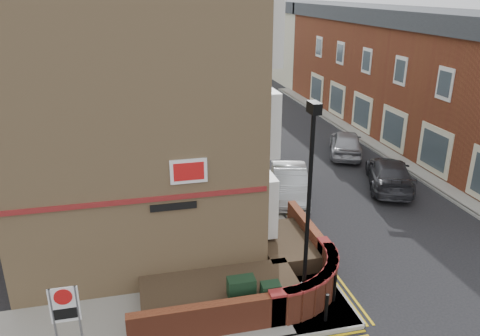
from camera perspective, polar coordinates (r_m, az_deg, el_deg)
name	(u,v)px	position (r m, az deg, el deg)	size (l,w,h in m)	color
pavement_corner	(132,326)	(14.52, -13.08, -18.30)	(13.00, 3.00, 0.12)	gray
pavement_main	(222,152)	(27.82, -2.25, 1.97)	(2.00, 32.00, 0.12)	gray
pavement_far	(415,154)	(29.29, 20.60, 1.59)	(4.00, 40.00, 0.12)	gray
kerb_main_near	(238,151)	(28.01, -0.25, 2.13)	(0.15, 32.00, 0.12)	gray
kerb_main_far	(385,157)	(28.25, 17.21, 1.32)	(0.15, 40.00, 0.12)	gray
yellow_lines_main	(242,151)	(28.09, 0.25, 2.06)	(0.28, 32.00, 0.01)	gold
corner_building	(133,73)	(18.06, -12.96, 11.24)	(8.95, 10.40, 13.60)	tan
garden_wall	(242,291)	(15.62, 0.21, -14.75)	(6.80, 6.00, 1.20)	brown
lamppost	(308,210)	(13.26, 8.32, -5.10)	(0.25, 0.50, 6.30)	black
utility_cabinet_large	(241,296)	(14.20, 0.17, -15.31)	(0.80, 0.45, 1.20)	black
utility_cabinet_small	(270,299)	(14.17, 3.73, -15.70)	(0.55, 0.40, 1.10)	black
bollard_near	(326,308)	(14.23, 10.49, -16.39)	(0.11, 0.11, 0.90)	black
bollard_far	(334,288)	(15.03, 11.42, -14.20)	(0.11, 0.11, 0.90)	black
zone_sign	(65,311)	(12.91, -20.51, -15.97)	(0.72, 0.07, 2.20)	slate
far_terrace	(409,74)	(32.41, 19.91, 10.76)	(5.40, 30.40, 8.00)	brown
far_terrace_cream	(297,40)	(51.17, 7.01, 15.17)	(5.40, 12.40, 8.00)	beige
tree_near	(228,80)	(24.78, -1.52, 10.72)	(3.64, 3.65, 6.70)	#382B1E
tree_mid	(203,51)	(32.49, -4.51, 14.00)	(4.03, 4.03, 7.42)	#382B1E
tree_far	(188,43)	(40.40, -6.34, 14.91)	(3.81, 3.81, 7.00)	#382B1E
traffic_light_assembly	(203,79)	(35.80, -4.51, 10.74)	(0.20, 0.16, 4.20)	black
silver_car_near	(290,183)	(21.78, 6.06, -1.80)	(1.54, 4.41, 1.45)	#9DA1A5
red_car_main	(232,120)	(32.15, -1.02, 5.87)	(2.43, 5.27, 1.46)	maroon
grey_car_far	(389,173)	(23.95, 17.75, -0.63)	(1.97, 4.85, 1.41)	#28282D
silver_car_far	(346,143)	(27.95, 12.79, 3.01)	(1.75, 4.35, 1.48)	gray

